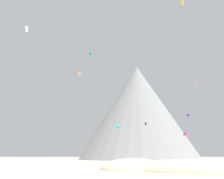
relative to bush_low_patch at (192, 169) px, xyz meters
name	(u,v)px	position (x,y,z in m)	size (l,w,h in m)	color
ground_plane	(119,179)	(-13.92, -15.58, -0.30)	(400.00, 400.00, 0.00)	beige
dune_foreground_left	(7,178)	(-28.43, -13.72, -0.30)	(13.95, 16.79, 1.92)	#CCBA8E
dune_foreground_right	(134,170)	(-10.45, 2.75, -0.30)	(13.27, 12.15, 4.31)	beige
dune_midground	(192,171)	(-0.31, -1.22, -0.30)	(24.80, 14.65, 4.15)	#CCBA8E
bush_low_patch	(192,169)	(0.00, 0.00, 0.00)	(2.55, 2.55, 0.60)	#477238
rock_massif	(140,117)	(1.37, 87.56, 21.74)	(73.04, 67.33, 51.01)	slate
kite_indigo_mid	(189,116)	(12.52, 39.09, 15.58)	(1.16, 1.18, 5.18)	#5138B2
kite_white_high	(27,29)	(-35.38, 7.91, 32.17)	(0.63, 0.54, 1.56)	white
kite_rainbow_mid	(195,82)	(12.04, 28.55, 24.63)	(0.32, 0.88, 4.02)	#E5668C
kite_teal_high	(91,54)	(-22.29, 42.28, 39.84)	(1.31, 1.31, 1.07)	teal
kite_cyan_low	(118,127)	(-11.93, 43.02, 12.03)	(1.45, 1.51, 3.01)	#33BCDB
kite_orange_high	(79,73)	(-25.17, 31.54, 28.45)	(0.84, 0.25, 1.10)	orange
kite_magenta_low	(185,134)	(8.79, 32.08, 8.68)	(1.33, 1.34, 1.08)	#D1339E
kite_yellow_high	(183,3)	(3.12, 7.35, 39.32)	(0.62, 0.41, 3.22)	yellow
kite_black_low	(146,124)	(-3.47, 33.34, 12.08)	(0.83, 0.50, 0.90)	black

